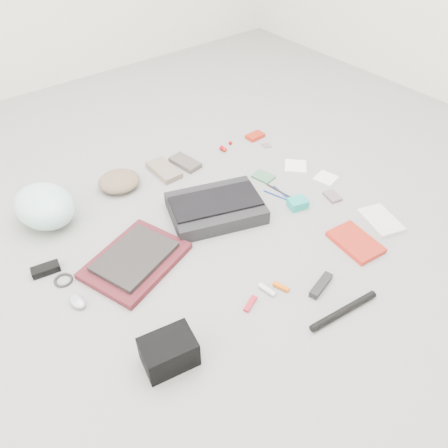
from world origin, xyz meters
TOP-DOWN VIEW (x-y plane):
  - ground_plane at (0.00, 0.00)m, footprint 4.00×4.00m
  - messenger_bag at (0.05, 0.13)m, footprint 0.51×0.44m
  - bag_flap at (0.05, 0.13)m, footprint 0.46×0.32m
  - laptop_sleeve at (-0.42, 0.08)m, footprint 0.49×0.43m
  - laptop at (-0.42, 0.08)m, footprint 0.38×0.33m
  - bike_helmet at (-0.61, 0.58)m, footprint 0.32×0.37m
  - beanie at (-0.21, 0.61)m, footprint 0.26×0.25m
  - mitten_left at (0.04, 0.57)m, footprint 0.11×0.21m
  - mitten_right at (0.17, 0.57)m, footprint 0.12×0.19m
  - power_brick at (-0.74, 0.27)m, footprint 0.12×0.07m
  - cable_coil at (-0.71, 0.18)m, footprint 0.08×0.08m
  - mouse at (-0.71, 0.03)m, footprint 0.06×0.09m
  - camera_bag at (-0.56, -0.40)m, footprint 0.20×0.16m
  - multitool at (-0.18, -0.39)m, footprint 0.08×0.05m
  - toiletry_tube_white at (-0.08, -0.39)m, footprint 0.04×0.08m
  - toiletry_tube_orange at (-0.03, -0.41)m, footprint 0.04×0.07m
  - u_lock at (0.10, -0.51)m, footprint 0.15×0.07m
  - bike_pump at (0.08, -0.65)m, footprint 0.32×0.07m
  - book_red at (0.42, -0.43)m, footprint 0.18×0.25m
  - book_white at (0.63, -0.41)m, footprint 0.19×0.23m
  - notepad at (0.43, 0.20)m, footprint 0.10×0.12m
  - pen_blue at (0.38, 0.05)m, footprint 0.05×0.14m
  - pen_black at (0.41, 0.06)m, footprint 0.03×0.16m
  - pen_navy at (0.41, 0.04)m, footprint 0.02×0.15m
  - accordion_wallet at (0.40, -0.08)m, footprint 0.11×0.09m
  - card_deck at (0.59, -0.14)m, footprint 0.08×0.10m
  - napkin_top at (0.64, 0.17)m, footprint 0.17×0.17m
  - napkin_bottom at (0.69, -0.01)m, footprint 0.13×0.13m
  - lollipop_a at (0.43, 0.54)m, footprint 0.03×0.03m
  - lollipop_b at (0.42, 0.56)m, footprint 0.04×0.04m
  - lollipop_c at (0.50, 0.57)m, footprint 0.03×0.03m
  - altoids_tin at (0.67, 0.54)m, footprint 0.11×0.07m
  - stamp_sheet at (0.66, 0.43)m, footprint 0.05×0.06m

SIDE VIEW (x-z plane):
  - ground_plane at x=0.00m, z-range 0.00..0.00m
  - stamp_sheet at x=0.66m, z-range 0.00..0.00m
  - napkin_bottom at x=0.69m, z-range 0.00..0.01m
  - napkin_top at x=0.64m, z-range 0.00..0.01m
  - pen_blue at x=0.38m, z-range 0.00..0.01m
  - pen_navy at x=0.41m, z-range 0.00..0.01m
  - pen_black at x=0.41m, z-range 0.00..0.01m
  - cable_coil at x=-0.71m, z-range 0.00..0.01m
  - notepad at x=0.43m, z-range 0.00..0.01m
  - multitool at x=-0.18m, z-range 0.00..0.01m
  - card_deck at x=0.59m, z-range 0.00..0.02m
  - toiletry_tube_orange at x=-0.03m, z-range 0.00..0.02m
  - book_white at x=0.63m, z-range 0.00..0.02m
  - lollipop_c at x=0.50m, z-range 0.00..0.02m
  - toiletry_tube_white at x=-0.08m, z-range 0.00..0.02m
  - altoids_tin at x=0.67m, z-range 0.00..0.02m
  - book_red at x=0.42m, z-range 0.00..0.02m
  - mitten_right at x=0.17m, z-range 0.00..0.03m
  - lollipop_a at x=0.43m, z-range 0.00..0.03m
  - u_lock at x=0.10m, z-range 0.00..0.03m
  - laptop_sleeve at x=-0.42m, z-range 0.00..0.03m
  - lollipop_b at x=0.42m, z-range 0.00..0.03m
  - bike_pump at x=0.08m, z-range 0.00..0.03m
  - power_brick at x=-0.74m, z-range 0.00..0.03m
  - mitten_left at x=0.04m, z-range 0.00..0.03m
  - mouse at x=-0.71m, z-range 0.00..0.03m
  - accordion_wallet at x=0.40m, z-range 0.00..0.04m
  - messenger_bag at x=0.05m, z-range 0.00..0.07m
  - beanie at x=-0.21m, z-range 0.00..0.07m
  - laptop at x=-0.42m, z-range 0.03..0.05m
  - camera_bag at x=-0.56m, z-range 0.00..0.12m
  - bag_flap at x=0.05m, z-range 0.07..0.08m
  - bike_helmet at x=-0.61m, z-range 0.00..0.19m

